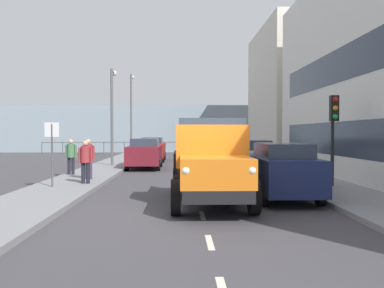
{
  "coord_description": "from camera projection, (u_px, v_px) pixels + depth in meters",
  "views": [
    {
      "loc": [
        0.55,
        11.05,
        2.03
      ],
      "look_at": [
        -0.13,
        -13.01,
        1.41
      ],
      "focal_mm": 39.81,
      "sensor_mm": 36.0,
      "label": 1
    }
  ],
  "objects": [
    {
      "name": "sea_horizon",
      "position": [
        185.0,
        129.0,
        45.29
      ],
      "size": [
        80.0,
        0.8,
        5.0
      ],
      "primitive_type": "cube",
      "color": "#84939E",
      "rests_on": "ground_plane"
    },
    {
      "name": "lamp_post_far",
      "position": [
        131.0,
        108.0,
        34.76
      ],
      "size": [
        0.32,
        1.14,
        6.7
      ],
      "color": "#59595B",
      "rests_on": "sidewalk_right"
    },
    {
      "name": "car_maroon_oppositeside_0",
      "position": [
        145.0,
        153.0,
        24.15
      ],
      "size": [
        1.88,
        4.25,
        1.72
      ],
      "color": "maroon",
      "rests_on": "ground_plane"
    },
    {
      "name": "street_sign",
      "position": [
        52.0,
        143.0,
        14.83
      ],
      "size": [
        0.5,
        0.07,
        2.25
      ],
      "color": "#4C4C4C",
      "rests_on": "sidewalk_right"
    },
    {
      "name": "car_black_kerbside_2",
      "position": [
        233.0,
        153.0,
        24.75
      ],
      "size": [
        1.76,
        4.33,
        1.72
      ],
      "color": "black",
      "rests_on": "ground_plane"
    },
    {
      "name": "sidewalk_left",
      "position": [
        282.0,
        171.0,
        21.87
      ],
      "size": [
        2.43,
        41.27,
        0.15
      ],
      "primitive_type": "cube",
      "color": "gray",
      "rests_on": "ground_plane"
    },
    {
      "name": "car_white_kerbside_1",
      "position": [
        250.0,
        158.0,
        18.96
      ],
      "size": [
        1.89,
        4.2,
        1.72
      ],
      "color": "white",
      "rests_on": "ground_plane"
    },
    {
      "name": "traffic_light_near",
      "position": [
        334.0,
        121.0,
        14.95
      ],
      "size": [
        0.28,
        0.41,
        3.2
      ],
      "color": "black",
      "rests_on": "sidewalk_left"
    },
    {
      "name": "pedestrian_couple_a",
      "position": [
        71.0,
        154.0,
        19.28
      ],
      "size": [
        0.53,
        0.34,
        1.61
      ],
      "color": "black",
      "rests_on": "sidewalk_right"
    },
    {
      "name": "truck_vintage_orange",
      "position": [
        211.0,
        164.0,
        11.77
      ],
      "size": [
        2.17,
        5.64,
        2.43
      ],
      "color": "black",
      "rests_on": "ground_plane"
    },
    {
      "name": "road_centreline_markings",
      "position": [
        192.0,
        176.0,
        20.19
      ],
      "size": [
        0.12,
        35.63,
        0.01
      ],
      "color": "silver",
      "rests_on": "ground_plane"
    },
    {
      "name": "pedestrian_by_lamp",
      "position": [
        85.0,
        158.0,
        15.84
      ],
      "size": [
        0.53,
        0.34,
        1.61
      ],
      "color": "black",
      "rests_on": "sidewalk_right"
    },
    {
      "name": "ground_plane",
      "position": [
        191.0,
        173.0,
        21.74
      ],
      "size": [
        80.0,
        80.0,
        0.0
      ],
      "primitive_type": "plane",
      "color": "#423F44"
    },
    {
      "name": "sidewalk_right",
      "position": [
        98.0,
        172.0,
        21.61
      ],
      "size": [
        2.43,
        41.27,
        0.15
      ],
      "primitive_type": "cube",
      "color": "gray",
      "rests_on": "ground_plane"
    },
    {
      "name": "seawall_railing",
      "position": [
        186.0,
        144.0,
        41.74
      ],
      "size": [
        28.08,
        0.08,
        1.2
      ],
      "color": "#4C5156",
      "rests_on": "ground_plane"
    },
    {
      "name": "building_far_block",
      "position": [
        299.0,
        94.0,
        34.54
      ],
      "size": [
        6.34,
        11.97,
        10.46
      ],
      "color": "beige",
      "rests_on": "ground_plane"
    },
    {
      "name": "car_navy_kerbside_near",
      "position": [
        281.0,
        170.0,
        13.05
      ],
      "size": [
        1.75,
        4.29,
        1.72
      ],
      "color": "navy",
      "rests_on": "ground_plane"
    },
    {
      "name": "car_red_oppositeside_1",
      "position": [
        152.0,
        149.0,
        30.71
      ],
      "size": [
        1.83,
        4.63,
        1.72
      ],
      "color": "#B21E1E",
      "rests_on": "ground_plane"
    },
    {
      "name": "lamp_post_promenade",
      "position": [
        112.0,
        107.0,
        25.09
      ],
      "size": [
        0.32,
        1.14,
        5.66
      ],
      "color": "#59595B",
      "rests_on": "sidewalk_right"
    },
    {
      "name": "pedestrian_in_dark_coat",
      "position": [
        88.0,
        156.0,
        17.36
      ],
      "size": [
        0.53,
        0.34,
        1.64
      ],
      "color": "#383342",
      "rests_on": "sidewalk_right"
    }
  ]
}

